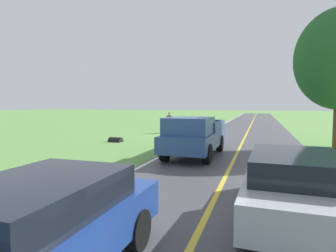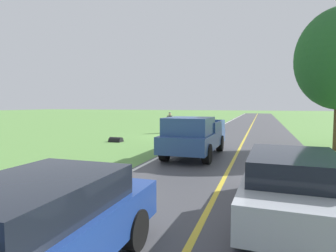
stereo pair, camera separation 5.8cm
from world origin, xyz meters
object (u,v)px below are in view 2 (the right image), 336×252
at_px(hitchhiker_walking, 170,121).
at_px(pickup_truck_passing, 194,135).
at_px(sedan_ahead_same_lane, 28,232).
at_px(suitcase_carried, 165,130).
at_px(sedan_mid_oncoming, 292,184).

height_order(hitchhiker_walking, pickup_truck_passing, pickup_truck_passing).
xyz_separation_m(hitchhiker_walking, sedan_ahead_same_lane, (-4.52, 19.67, -0.23)).
distance_m(suitcase_carried, pickup_truck_passing, 10.90).
bearing_deg(suitcase_carried, pickup_truck_passing, 22.87).
bearing_deg(pickup_truck_passing, sedan_ahead_same_lane, 90.93).
height_order(pickup_truck_passing, sedan_ahead_same_lane, pickup_truck_passing).
distance_m(hitchhiker_walking, pickup_truck_passing, 10.80).
relative_size(hitchhiker_walking, sedan_mid_oncoming, 0.39).
xyz_separation_m(pickup_truck_passing, sedan_mid_oncoming, (-3.53, 6.41, -0.21)).
distance_m(suitcase_carried, sedan_mid_oncoming, 18.20).
bearing_deg(sedan_ahead_same_lane, sedan_mid_oncoming, -134.98).
bearing_deg(pickup_truck_passing, sedan_mid_oncoming, 118.86).
height_order(suitcase_carried, sedan_mid_oncoming, sedan_mid_oncoming).
bearing_deg(suitcase_carried, sedan_ahead_same_lane, 10.99).
distance_m(sedan_mid_oncoming, sedan_ahead_same_lane, 4.78).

